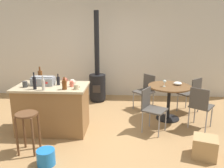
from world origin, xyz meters
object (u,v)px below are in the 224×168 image
object	(u,v)px
dining_table	(169,94)
cup_3	(72,84)
wooden_stool	(27,124)
bottle_4	(43,85)
bottle_0	(40,76)
wine_glass	(165,82)
plastic_bucket	(46,157)
folding_chair_right	(191,92)
cup_2	(25,84)
kitchen_island	(53,108)
cup_0	(73,82)
cardboard_box	(205,147)
cup_1	(76,87)
serving_bowl	(178,83)
folding_chair_far	(151,107)
cup_4	(65,80)
wood_stove	(97,81)
folding_chair_left	(200,105)
bottle_1	(34,83)
toolbox	(43,81)
folding_chair_near	(146,89)
bottle_3	(64,85)
bottle_2	(58,81)

from	to	relation	value
dining_table	cup_3	xyz separation A→B (m)	(-1.95, -0.75, 0.39)
wooden_stool	bottle_4	size ratio (longest dim) A/B	2.62
bottle_0	wine_glass	size ratio (longest dim) A/B	2.16
plastic_bucket	folding_chair_right	bearing A→B (deg)	39.67
folding_chair_right	cup_2	distance (m)	3.64
kitchen_island	cup_3	bearing A→B (deg)	-6.07
bottle_0	cup_0	bearing A→B (deg)	-11.69
wooden_stool	cardboard_box	distance (m)	2.84
cup_1	serving_bowl	world-z (taller)	cup_1
folding_chair_far	cardboard_box	world-z (taller)	folding_chair_far
cup_2	cup_4	distance (m)	0.74
cup_0	cup_4	xyz separation A→B (m)	(-0.18, 0.11, 0.00)
wood_stove	folding_chair_left	bearing A→B (deg)	-35.76
wood_stove	bottle_1	xyz separation A→B (m)	(-0.86, -2.10, 0.47)
folding_chair_left	serving_bowl	size ratio (longest dim) A/B	4.78
kitchen_island	cup_1	size ratio (longest dim) A/B	11.64
wooden_stool	cup_4	world-z (taller)	cup_4
toolbox	folding_chair_near	bearing A→B (deg)	31.48
bottle_4	bottle_0	bearing A→B (deg)	114.61
wood_stove	cup_3	world-z (taller)	wood_stove
dining_table	cup_0	bearing A→B (deg)	-164.06
dining_table	cardboard_box	bearing A→B (deg)	-78.23
cup_2	plastic_bucket	world-z (taller)	cup_2
cup_1	cup_3	xyz separation A→B (m)	(-0.12, 0.18, 0.01)
wood_stove	bottle_0	size ratio (longest dim) A/B	7.68
folding_chair_near	bottle_3	bearing A→B (deg)	-135.59
folding_chair_far	wine_glass	distance (m)	0.73
bottle_1	cardboard_box	bearing A→B (deg)	-10.49
dining_table	cup_2	bearing A→B (deg)	-163.36
toolbox	cup_1	world-z (taller)	toolbox
kitchen_island	cup_2	distance (m)	0.69
toolbox	bottle_2	bearing A→B (deg)	3.99
bottle_2	wooden_stool	bearing A→B (deg)	-107.86
wooden_stool	serving_bowl	size ratio (longest dim) A/B	3.77
bottle_4	dining_table	bearing A→B (deg)	22.73
cup_2	cup_4	world-z (taller)	cup_2
folding_chair_left	bottle_0	bearing A→B (deg)	179.26
wood_stove	plastic_bucket	distance (m)	3.05
kitchen_island	folding_chair_far	distance (m)	1.91
cup_2	cardboard_box	world-z (taller)	cup_2
cup_3	cup_4	world-z (taller)	cup_3
toolbox	bottle_4	bearing A→B (deg)	-69.90
folding_chair_far	bottle_2	distance (m)	1.85
bottle_0	kitchen_island	bearing A→B (deg)	-42.35
cup_0	wood_stove	bearing A→B (deg)	81.00
folding_chair_left	wood_stove	bearing A→B (deg)	144.24
folding_chair_near	toolbox	distance (m)	2.47
bottle_2	bottle_3	distance (m)	0.36
cup_2	cardboard_box	distance (m)	3.28
bottle_0	wood_stove	bearing A→B (deg)	58.61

